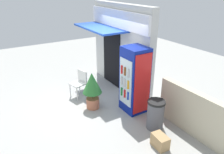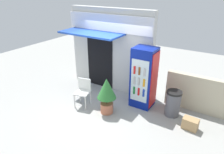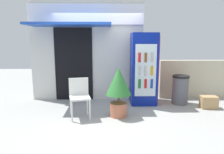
{
  "view_description": "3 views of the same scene",
  "coord_description": "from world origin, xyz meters",
  "px_view_note": "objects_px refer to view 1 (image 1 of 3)",
  "views": [
    {
      "loc": [
        5.73,
        -2.69,
        3.53
      ],
      "look_at": [
        0.76,
        0.36,
        1.0
      ],
      "focal_mm": 34.62,
      "sensor_mm": 36.0,
      "label": 1
    },
    {
      "loc": [
        3.53,
        -4.71,
        3.66
      ],
      "look_at": [
        0.48,
        0.18,
        1.06
      ],
      "focal_mm": 33.07,
      "sensor_mm": 36.0,
      "label": 2
    },
    {
      "loc": [
        0.26,
        -4.79,
        1.76
      ],
      "look_at": [
        0.38,
        0.41,
        0.83
      ],
      "focal_mm": 33.24,
      "sensor_mm": 36.0,
      "label": 3
    }
  ],
  "objects_px": {
    "trash_bin": "(155,114)",
    "cardboard_box": "(160,141)",
    "drink_cooler": "(135,80)",
    "potted_plant_near_shop": "(92,87)",
    "plastic_chair": "(80,81)"
  },
  "relations": [
    {
      "from": "drink_cooler",
      "to": "plastic_chair",
      "type": "height_order",
      "value": "drink_cooler"
    },
    {
      "from": "potted_plant_near_shop",
      "to": "trash_bin",
      "type": "relative_size",
      "value": 1.44
    },
    {
      "from": "drink_cooler",
      "to": "potted_plant_near_shop",
      "type": "bearing_deg",
      "value": -126.72
    },
    {
      "from": "potted_plant_near_shop",
      "to": "cardboard_box",
      "type": "distance_m",
      "value": 2.51
    },
    {
      "from": "trash_bin",
      "to": "potted_plant_near_shop",
      "type": "bearing_deg",
      "value": -152.02
    },
    {
      "from": "plastic_chair",
      "to": "cardboard_box",
      "type": "xyz_separation_m",
      "value": [
        3.29,
        0.55,
        -0.38
      ]
    },
    {
      "from": "drink_cooler",
      "to": "cardboard_box",
      "type": "height_order",
      "value": "drink_cooler"
    },
    {
      "from": "drink_cooler",
      "to": "cardboard_box",
      "type": "distance_m",
      "value": 1.89
    },
    {
      "from": "potted_plant_near_shop",
      "to": "plastic_chair",
      "type": "bearing_deg",
      "value": -178.96
    },
    {
      "from": "plastic_chair",
      "to": "trash_bin",
      "type": "bearing_deg",
      "value": 19.69
    },
    {
      "from": "plastic_chair",
      "to": "potted_plant_near_shop",
      "type": "height_order",
      "value": "potted_plant_near_shop"
    },
    {
      "from": "trash_bin",
      "to": "cardboard_box",
      "type": "distance_m",
      "value": 0.78
    },
    {
      "from": "drink_cooler",
      "to": "trash_bin",
      "type": "height_order",
      "value": "drink_cooler"
    },
    {
      "from": "drink_cooler",
      "to": "potted_plant_near_shop",
      "type": "height_order",
      "value": "drink_cooler"
    },
    {
      "from": "cardboard_box",
      "to": "trash_bin",
      "type": "bearing_deg",
      "value": 147.73
    }
  ]
}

